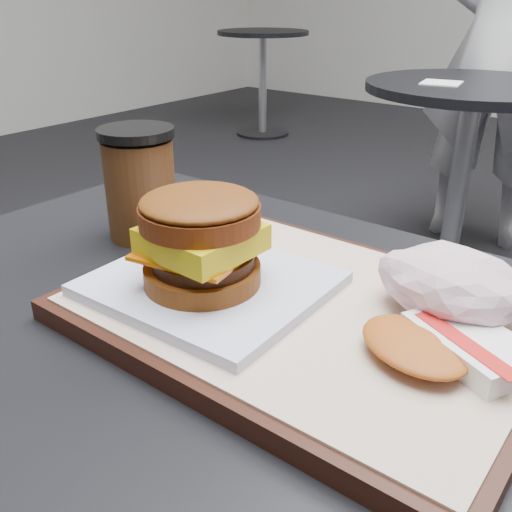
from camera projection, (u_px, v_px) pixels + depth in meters
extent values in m
cube|color=black|center=(222.00, 355.00, 0.48)|extent=(0.80, 0.60, 0.04)
cube|color=black|center=(307.00, 314.00, 0.48)|extent=(0.38, 0.28, 0.02)
cube|color=beige|center=(307.00, 304.00, 0.48)|extent=(0.36, 0.26, 0.00)
cube|color=white|center=(211.00, 283.00, 0.50)|extent=(0.20, 0.18, 0.01)
cylinder|color=brown|center=(202.00, 274.00, 0.49)|extent=(0.10, 0.10, 0.02)
cylinder|color=black|center=(203.00, 260.00, 0.48)|extent=(0.09, 0.09, 0.01)
cube|color=#DF6407|center=(200.00, 249.00, 0.48)|extent=(0.10, 0.10, 0.00)
cube|color=yellow|center=(202.00, 239.00, 0.47)|extent=(0.08, 0.08, 0.02)
cylinder|color=maroon|center=(200.00, 215.00, 0.46)|extent=(0.10, 0.10, 0.02)
ellipsoid|color=brown|center=(199.00, 202.00, 0.46)|extent=(0.10, 0.10, 0.02)
cube|color=white|center=(470.00, 344.00, 0.41)|extent=(0.11, 0.09, 0.02)
cube|color=red|center=(465.00, 343.00, 0.39)|extent=(0.09, 0.05, 0.00)
ellipsoid|color=#C1601E|center=(414.00, 345.00, 0.40)|extent=(0.10, 0.09, 0.01)
cylinder|color=#41230F|center=(141.00, 189.00, 0.64)|extent=(0.08, 0.08, 0.11)
cylinder|color=black|center=(135.00, 132.00, 0.61)|extent=(0.08, 0.08, 0.01)
cylinder|color=black|center=(443.00, 284.00, 2.17)|extent=(0.44, 0.44, 0.02)
cylinder|color=#A5A5AA|center=(457.00, 194.00, 2.01)|extent=(0.07, 0.07, 0.70)
cylinder|color=black|center=(474.00, 87.00, 1.86)|extent=(0.70, 0.70, 0.03)
cube|color=white|center=(441.00, 83.00, 1.83)|extent=(0.14, 0.14, 0.00)
imported|color=silver|center=(503.00, 45.00, 2.27)|extent=(0.64, 0.47, 1.64)
cylinder|color=black|center=(262.00, 133.00, 4.41)|extent=(0.40, 0.40, 0.02)
cylinder|color=#A5A5AA|center=(263.00, 85.00, 4.26)|extent=(0.06, 0.06, 0.70)
cylinder|color=black|center=(263.00, 33.00, 4.10)|extent=(0.66, 0.66, 0.03)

